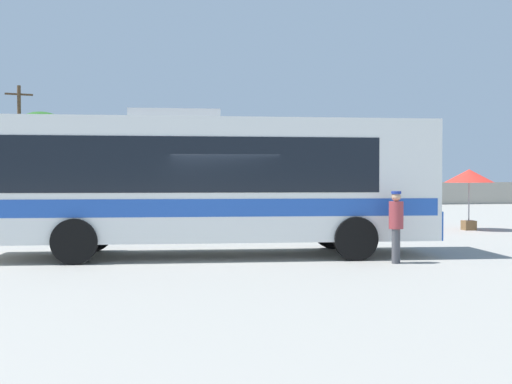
{
  "coord_description": "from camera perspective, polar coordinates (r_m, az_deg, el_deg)",
  "views": [
    {
      "loc": [
        -2.39,
        -14.29,
        1.91
      ],
      "look_at": [
        1.29,
        1.41,
        1.57
      ],
      "focal_mm": 41.04,
      "sensor_mm": 36.0,
      "label": 1
    }
  ],
  "objects": [
    {
      "name": "parked_car_second_black",
      "position": [
        37.06,
        -21.04,
        -0.65
      ],
      "size": [
        4.54,
        2.22,
        1.44
      ],
      "color": "black",
      "rests_on": "ground_plane"
    },
    {
      "name": "coach_bus_white_blue",
      "position": [
        14.74,
        -5.11,
        1.26
      ],
      "size": [
        11.38,
        3.96,
        3.62
      ],
      "color": "white",
      "rests_on": "ground_plane"
    },
    {
      "name": "roadside_tree_right",
      "position": [
        45.51,
        -1.82,
        4.49
      ],
      "size": [
        4.73,
        4.73,
        6.55
      ],
      "color": "brown",
      "rests_on": "ground_plane"
    },
    {
      "name": "roadside_tree_midright",
      "position": [
        47.05,
        -7.52,
        5.32
      ],
      "size": [
        5.16,
        5.16,
        7.5
      ],
      "color": "brown",
      "rests_on": "ground_plane"
    },
    {
      "name": "attendant_by_bus_door",
      "position": [
        13.77,
        13.5,
        -2.88
      ],
      "size": [
        0.47,
        0.47,
        1.65
      ],
      "color": "#4C4C51",
      "rests_on": "ground_plane"
    },
    {
      "name": "roadside_tree_midleft",
      "position": [
        44.24,
        -20.18,
        4.93
      ],
      "size": [
        4.39,
        4.39,
        6.73
      ],
      "color": "brown",
      "rests_on": "ground_plane"
    },
    {
      "name": "vendor_umbrella_near_gate_red",
      "position": [
        23.61,
        20.06,
        1.3
      ],
      "size": [
        1.83,
        1.83,
        2.31
      ],
      "color": "gray",
      "rests_on": "ground_plane"
    },
    {
      "name": "utility_pole_far",
      "position": [
        43.17,
        -22.07,
        4.35
      ],
      "size": [
        1.8,
        0.4,
        8.34
      ],
      "color": "#4C3823",
      "rests_on": "ground_plane"
    },
    {
      "name": "ground_plane",
      "position": [
        24.48,
        -7.56,
        -3.29
      ],
      "size": [
        300.0,
        300.0,
        0.0
      ],
      "primitive_type": "plane",
      "color": "gray"
    },
    {
      "name": "perimeter_wall",
      "position": [
        40.89,
        -9.83,
        -0.28
      ],
      "size": [
        80.0,
        0.3,
        1.73
      ],
      "primitive_type": "cube",
      "color": "#9E998C",
      "rests_on": "ground_plane"
    }
  ]
}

